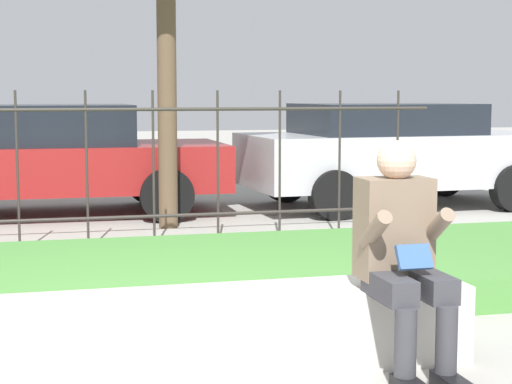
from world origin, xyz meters
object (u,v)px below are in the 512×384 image
stone_bench (224,336)px  car_parked_center (44,156)px  person_seated_reader (402,249)px  car_parked_right (393,152)px

stone_bench → car_parked_center: bearing=97.9°
person_seated_reader → car_parked_center: bearing=105.1°
stone_bench → car_parked_right: size_ratio=0.67×
car_parked_center → car_parked_right: car_parked_right is taller
stone_bench → car_parked_center: (-0.88, 6.32, 0.53)m
stone_bench → person_seated_reader: 1.05m
car_parked_center → car_parked_right: size_ratio=1.06×
car_parked_center → car_parked_right: (4.44, -0.28, 0.00)m
stone_bench → car_parked_right: car_parked_right is taller
car_parked_right → stone_bench: bearing=-123.5°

